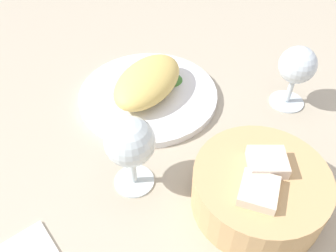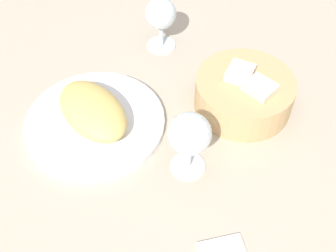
{
  "view_description": "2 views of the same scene",
  "coord_description": "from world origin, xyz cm",
  "px_view_note": "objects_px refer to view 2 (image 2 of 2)",
  "views": [
    {
      "loc": [
        39.09,
        12.34,
        45.29
      ],
      "look_at": [
        1.52,
        -1.17,
        4.97
      ],
      "focal_mm": 38.41,
      "sensor_mm": 36.0,
      "label": 1
    },
    {
      "loc": [
        38.5,
        -37.22,
        63.1
      ],
      "look_at": [
        3.39,
        -1.92,
        4.09
      ],
      "focal_mm": 46.72,
      "sensor_mm": 36.0,
      "label": 2
    }
  ],
  "objects_px": {
    "plate": "(95,122)",
    "wine_glass_far": "(161,16)",
    "bread_basket": "(244,93)",
    "wine_glass_near": "(190,136)"
  },
  "relations": [
    {
      "from": "bread_basket",
      "to": "wine_glass_near",
      "type": "relative_size",
      "value": 1.48
    },
    {
      "from": "bread_basket",
      "to": "wine_glass_far",
      "type": "distance_m",
      "value": 0.25
    },
    {
      "from": "wine_glass_near",
      "to": "bread_basket",
      "type": "bearing_deg",
      "value": 97.52
    },
    {
      "from": "plate",
      "to": "wine_glass_far",
      "type": "relative_size",
      "value": 2.21
    },
    {
      "from": "wine_glass_near",
      "to": "wine_glass_far",
      "type": "relative_size",
      "value": 1.07
    },
    {
      "from": "bread_basket",
      "to": "wine_glass_near",
      "type": "distance_m",
      "value": 0.19
    },
    {
      "from": "wine_glass_far",
      "to": "bread_basket",
      "type": "bearing_deg",
      "value": -3.93
    },
    {
      "from": "wine_glass_near",
      "to": "wine_glass_far",
      "type": "height_order",
      "value": "wine_glass_near"
    },
    {
      "from": "bread_basket",
      "to": "wine_glass_near",
      "type": "xyz_separation_m",
      "value": [
        0.02,
        -0.18,
        0.05
      ]
    },
    {
      "from": "plate",
      "to": "wine_glass_near",
      "type": "bearing_deg",
      "value": 15.7
    }
  ]
}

